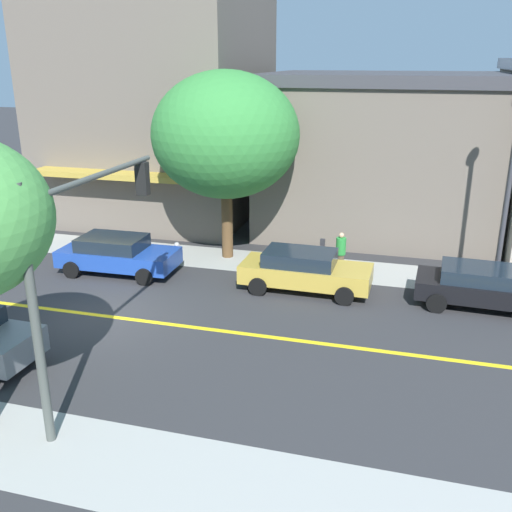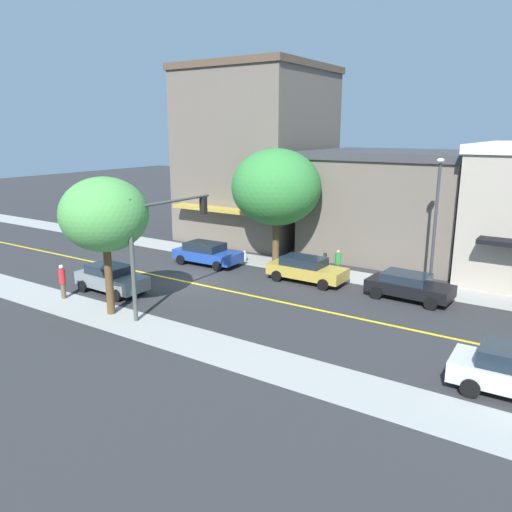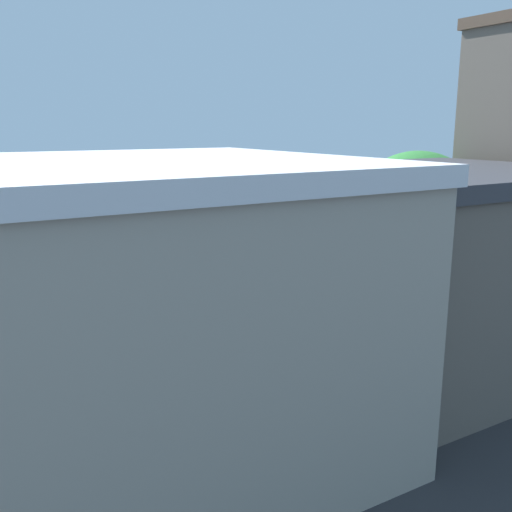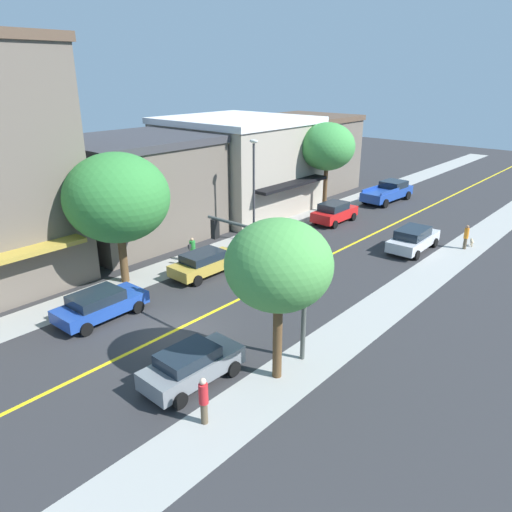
{
  "view_description": "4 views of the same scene",
  "coord_description": "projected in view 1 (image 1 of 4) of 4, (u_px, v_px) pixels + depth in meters",
  "views": [
    {
      "loc": [
        14.82,
        9.22,
        7.8
      ],
      "look_at": [
        -0.98,
        4.83,
        2.15
      ],
      "focal_mm": 40.32,
      "sensor_mm": 36.0,
      "label": 1
    },
    {
      "loc": [
        21.09,
        18.82,
        8.58
      ],
      "look_at": [
        -1.56,
        3.83,
        1.74
      ],
      "focal_mm": 35.37,
      "sensor_mm": 36.0,
      "label": 2
    },
    {
      "loc": [
        -27.11,
        23.34,
        8.66
      ],
      "look_at": [
        -2.08,
        8.58,
        2.04
      ],
      "focal_mm": 40.52,
      "sensor_mm": 36.0,
      "label": 3
    },
    {
      "loc": [
        16.18,
        -12.62,
        11.47
      ],
      "look_at": [
        0.65,
        5.24,
        2.46
      ],
      "focal_mm": 34.26,
      "sensor_mm": 36.0,
      "label": 4
    }
  ],
  "objects": [
    {
      "name": "ground_plane",
      "position": [
        103.0,
        316.0,
        18.38
      ],
      "size": [
        140.0,
        140.0,
        0.0
      ],
      "primitive_type": "plane",
      "color": "#2D2D30"
    },
    {
      "name": "sidewalk_left",
      "position": [
        179.0,
        254.0,
        24.1
      ],
      "size": [
        2.53,
        126.0,
        0.01
      ],
      "primitive_type": "cube",
      "color": "#9E9E99",
      "rests_on": "ground"
    },
    {
      "name": "road_centerline_stripe",
      "position": [
        103.0,
        316.0,
        18.38
      ],
      "size": [
        0.2,
        126.0,
        0.0
      ],
      "primitive_type": "cube",
      "color": "yellow",
      "rests_on": "ground"
    },
    {
      "name": "corner_shop_building",
      "position": [
        159.0,
        82.0,
        28.87
      ],
      "size": [
        11.02,
        10.04,
        13.31
      ],
      "rotation": [
        0.0,
        0.0,
        -1.57
      ],
      "color": "#665B51",
      "rests_on": "ground"
    },
    {
      "name": "tan_rowhouse",
      "position": [
        380.0,
        152.0,
        27.05
      ],
      "size": [
        9.14,
        10.57,
        7.19
      ],
      "rotation": [
        0.0,
        0.0,
        -1.57
      ],
      "color": "#665B51",
      "rests_on": "ground"
    },
    {
      "name": "street_tree_left_near",
      "position": [
        226.0,
        135.0,
        22.28
      ],
      "size": [
        5.76,
        5.76,
        7.43
      ],
      "color": "brown",
      "rests_on": "ground"
    },
    {
      "name": "fire_hydrant",
      "position": [
        177.0,
        251.0,
        23.4
      ],
      "size": [
        0.44,
        0.24,
        0.74
      ],
      "color": "silver",
      "rests_on": "ground"
    },
    {
      "name": "parking_meter",
      "position": [
        322.0,
        251.0,
        21.61
      ],
      "size": [
        0.12,
        0.18,
        1.41
      ],
      "color": "#4C4C51",
      "rests_on": "ground"
    },
    {
      "name": "traffic_light_mast",
      "position": [
        80.0,
        245.0,
        12.85
      ],
      "size": [
        5.57,
        0.32,
        5.64
      ],
      "rotation": [
        0.0,
        0.0,
        3.14
      ],
      "color": "#474C47",
      "rests_on": "ground"
    },
    {
      "name": "street_lamp",
      "position": [
        512.0,
        168.0,
        19.03
      ],
      "size": [
        0.7,
        0.36,
        7.18
      ],
      "color": "#38383D",
      "rests_on": "ground"
    },
    {
      "name": "black_sedan_left_curb",
      "position": [
        482.0,
        286.0,
        18.83
      ],
      "size": [
        2.22,
        4.36,
        1.37
      ],
      "rotation": [
        0.0,
        0.0,
        1.52
      ],
      "color": "black",
      "rests_on": "ground"
    },
    {
      "name": "blue_sedan_left_curb",
      "position": [
        117.0,
        254.0,
        21.86
      ],
      "size": [
        2.19,
        4.5,
        1.43
      ],
      "rotation": [
        0.0,
        0.0,
        1.59
      ],
      "color": "#1E429E",
      "rests_on": "ground"
    },
    {
      "name": "gold_sedan_left_curb",
      "position": [
        304.0,
        270.0,
        20.16
      ],
      "size": [
        2.03,
        4.56,
        1.45
      ],
      "rotation": [
        0.0,
        0.0,
        1.56
      ],
      "color": "#B29338",
      "rests_on": "ground"
    },
    {
      "name": "pedestrian_green_shirt",
      "position": [
        341.0,
        252.0,
        21.91
      ],
      "size": [
        0.38,
        0.38,
        1.57
      ],
      "rotation": [
        0.0,
        0.0,
        2.85
      ],
      "color": "brown",
      "rests_on": "ground"
    }
  ]
}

